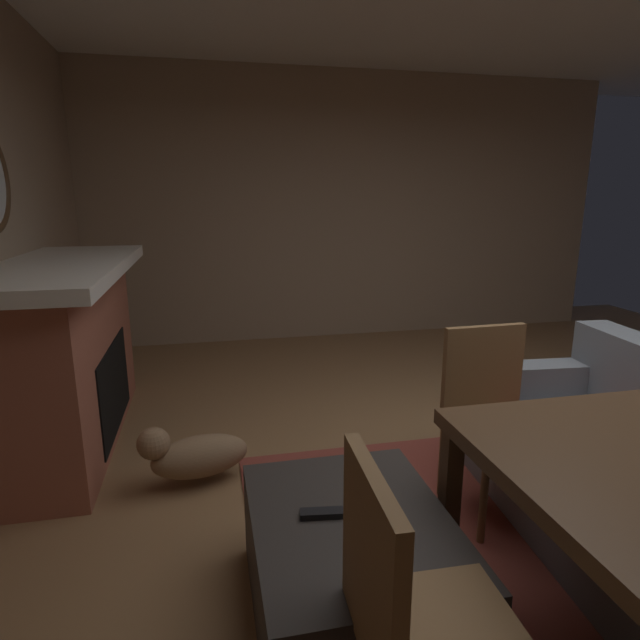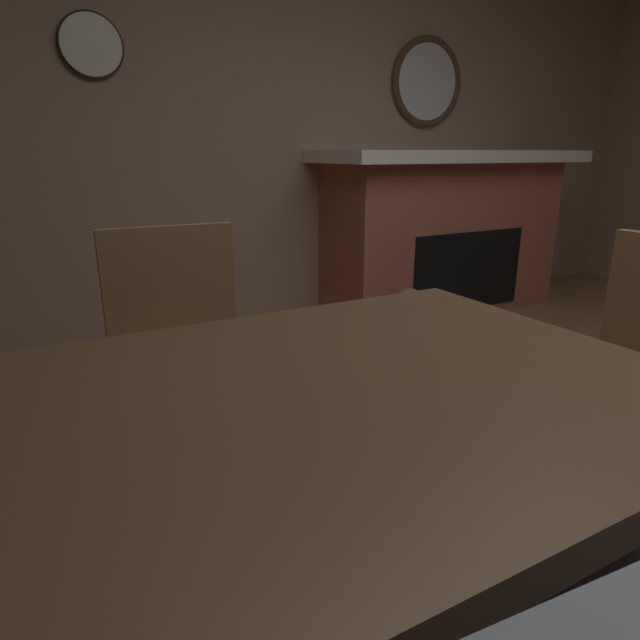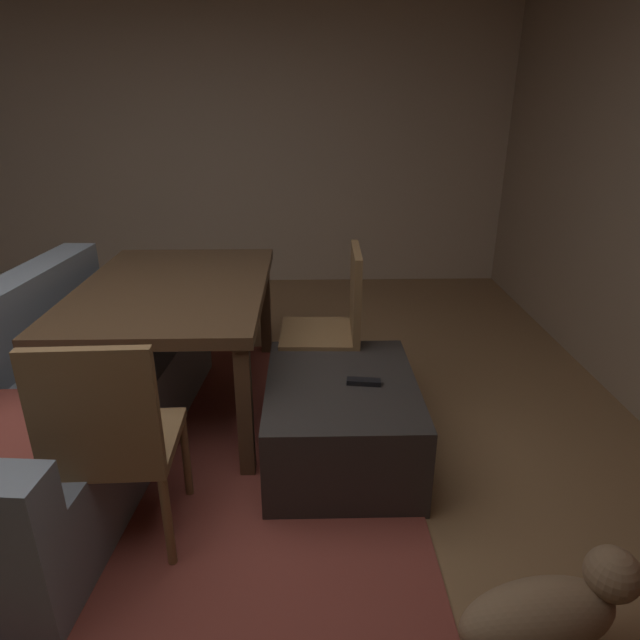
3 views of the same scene
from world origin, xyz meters
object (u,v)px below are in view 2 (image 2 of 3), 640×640
(fireplace, at_px, (444,232))
(tv_remote, at_px, (320,339))
(dining_chair_south, at_px, (182,352))
(round_wall_mirror, at_px, (427,82))
(dining_table, at_px, (305,430))
(wall_clock, at_px, (91,45))
(ottoman_coffee_table, at_px, (325,401))
(small_dog, at_px, (436,327))

(fireplace, height_order, tv_remote, fireplace)
(fireplace, distance_m, dining_chair_south, 2.73)
(round_wall_mirror, distance_m, dining_table, 3.62)
(tv_remote, height_order, dining_table, dining_table)
(fireplace, xyz_separation_m, dining_chair_south, (2.35, 1.39, -0.07))
(dining_table, relative_size, dining_chair_south, 1.59)
(fireplace, xyz_separation_m, dining_table, (2.35, 2.28, 0.07))
(wall_clock, bearing_deg, ottoman_coffee_table, 106.42)
(dining_table, xyz_separation_m, wall_clock, (-0.06, -2.57, 1.05))
(ottoman_coffee_table, xyz_separation_m, dining_chair_south, (0.55, -0.00, 0.31))
(round_wall_mirror, height_order, tv_remote, round_wall_mirror)
(ottoman_coffee_table, xyz_separation_m, tv_remote, (-0.03, -0.10, 0.23))
(round_wall_mirror, bearing_deg, ottoman_coffee_table, 42.93)
(ottoman_coffee_table, distance_m, dining_chair_south, 0.63)
(small_dog, xyz_separation_m, wall_clock, (1.57, -1.08, 1.52))
(round_wall_mirror, height_order, ottoman_coffee_table, round_wall_mirror)
(fireplace, xyz_separation_m, round_wall_mirror, (-0.00, -0.29, 1.06))
(round_wall_mirror, distance_m, tv_remote, 2.66)
(ottoman_coffee_table, distance_m, wall_clock, 2.30)
(dining_table, distance_m, dining_chair_south, 0.91)
(ottoman_coffee_table, distance_m, small_dog, 1.23)
(round_wall_mirror, relative_size, wall_clock, 1.85)
(dining_chair_south, bearing_deg, ottoman_coffee_table, 179.96)
(wall_clock, bearing_deg, fireplace, 172.91)
(small_dog, bearing_deg, ottoman_coffee_table, 28.94)
(round_wall_mirror, height_order, dining_chair_south, round_wall_mirror)
(round_wall_mirror, distance_m, small_dog, 1.96)
(tv_remote, xyz_separation_m, small_dog, (-1.04, -0.49, -0.25))
(fireplace, relative_size, round_wall_mirror, 3.25)
(fireplace, relative_size, tv_remote, 12.69)
(ottoman_coffee_table, bearing_deg, fireplace, -142.35)
(round_wall_mirror, xyz_separation_m, dining_chair_south, (2.35, 1.67, -1.13))
(round_wall_mirror, distance_m, ottoman_coffee_table, 2.85)
(fireplace, xyz_separation_m, tv_remote, (1.77, 1.28, -0.15))
(dining_chair_south, height_order, wall_clock, wall_clock)
(fireplace, xyz_separation_m, wall_clock, (2.29, -0.29, 1.11))
(dining_table, height_order, dining_chair_south, dining_chair_south)
(fireplace, distance_m, dining_table, 3.28)
(fireplace, distance_m, round_wall_mirror, 1.10)
(dining_table, distance_m, wall_clock, 2.77)
(round_wall_mirror, distance_m, wall_clock, 2.29)
(dining_table, bearing_deg, wall_clock, -91.33)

